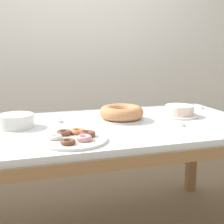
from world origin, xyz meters
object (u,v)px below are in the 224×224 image
object	(u,v)px
tealight_left_edge	(201,108)
pastry_platter	(74,138)
cake_golden_bundt	(122,113)
tealight_centre	(182,125)
tealight_right_edge	(60,121)
cake_chocolate_round	(179,111)
plate_stack	(16,121)

from	to	relation	value
tealight_left_edge	pastry_platter	bearing A→B (deg)	-153.23
pastry_platter	cake_golden_bundt	bearing A→B (deg)	44.10
tealight_centre	tealight_right_edge	bearing A→B (deg)	155.35
pastry_platter	tealight_left_edge	xyz separation A→B (m)	(1.10, 0.55, -0.00)
cake_golden_bundt	tealight_centre	distance (m)	0.39
cake_chocolate_round	tealight_centre	xyz separation A→B (m)	(-0.12, -0.25, -0.02)
cake_chocolate_round	tealight_left_edge	world-z (taller)	cake_chocolate_round
plate_stack	pastry_platter	bearing A→B (deg)	-53.19
cake_chocolate_round	cake_golden_bundt	world-z (taller)	cake_golden_bundt
cake_golden_bundt	tealight_right_edge	bearing A→B (deg)	172.18
cake_chocolate_round	cake_golden_bundt	bearing A→B (deg)	178.82
plate_stack	tealight_centre	bearing A→B (deg)	-15.20
plate_stack	tealight_left_edge	size ratio (longest dim) A/B	5.25
plate_stack	tealight_right_edge	xyz separation A→B (m)	(0.26, 0.06, -0.03)
tealight_right_edge	tealight_centre	bearing A→B (deg)	-24.65
cake_chocolate_round	pastry_platter	world-z (taller)	cake_chocolate_round
cake_golden_bundt	tealight_right_edge	world-z (taller)	cake_golden_bundt
tealight_left_edge	plate_stack	bearing A→B (deg)	-172.28
cake_golden_bundt	tealight_right_edge	size ratio (longest dim) A/B	7.27
pastry_platter	tealight_right_edge	distance (m)	0.42
cake_golden_bundt	pastry_platter	xyz separation A→B (m)	(-0.38, -0.37, -0.03)
cake_chocolate_round	plate_stack	world-z (taller)	plate_stack
tealight_left_edge	tealight_right_edge	world-z (taller)	same
pastry_platter	plate_stack	distance (m)	0.46
plate_stack	tealight_right_edge	distance (m)	0.27
cake_golden_bundt	pastry_platter	world-z (taller)	cake_golden_bundt
cake_chocolate_round	tealight_left_edge	size ratio (longest dim) A/B	6.63
tealight_left_edge	cake_golden_bundt	bearing A→B (deg)	-165.64
pastry_platter	tealight_right_edge	size ratio (longest dim) A/B	8.66
tealight_centre	cake_chocolate_round	bearing A→B (deg)	64.28
pastry_platter	tealight_centre	bearing A→B (deg)	9.16
plate_stack	cake_chocolate_round	bearing A→B (deg)	-0.30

